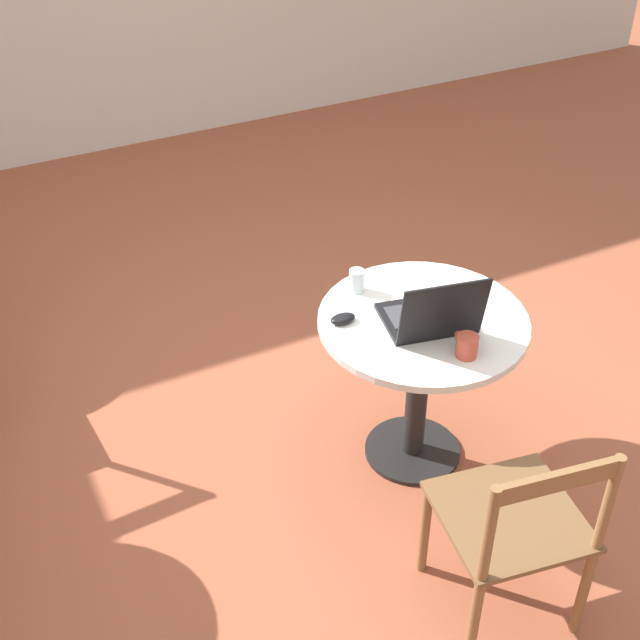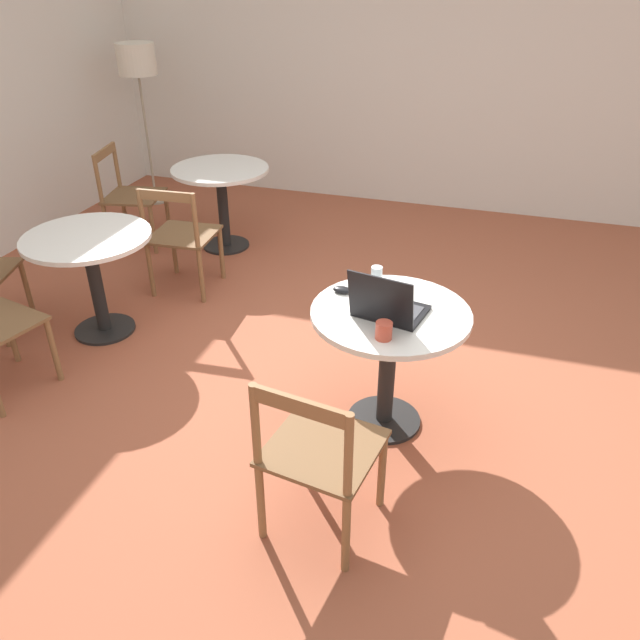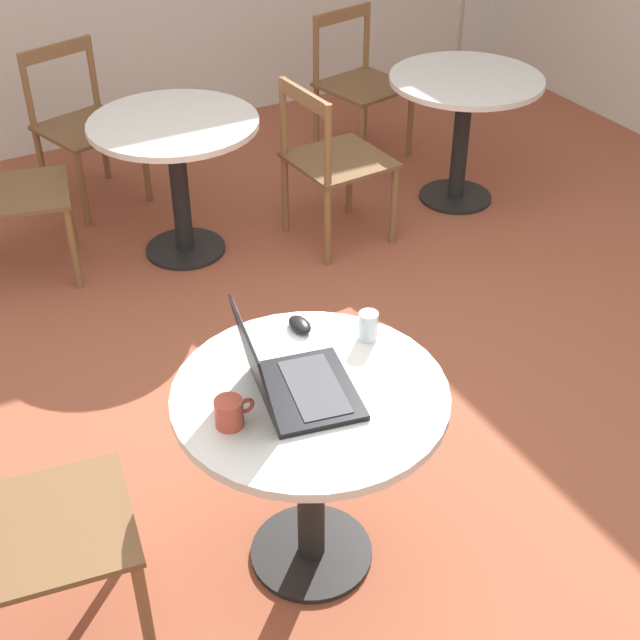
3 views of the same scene
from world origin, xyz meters
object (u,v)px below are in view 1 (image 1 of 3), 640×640
mug (467,346)px  mouse (343,319)px  chair_near_left (516,526)px  drinking_glass (357,281)px  cafe_table_near (421,351)px  laptop (431,315)px

mug → mouse: bearing=39.1°
chair_near_left → mug: (0.55, -0.14, 0.31)m
mouse → mug: bearing=-140.9°
mug → drinking_glass: drinking_glass is taller
cafe_table_near → laptop: laptop is taller
drinking_glass → mouse: bearing=138.1°
cafe_table_near → mug: bearing=-176.0°
drinking_glass → chair_near_left: bearing=-179.2°
chair_near_left → drinking_glass: 1.13m
laptop → drinking_glass: 0.36m
chair_near_left → mug: bearing=-14.5°
chair_near_left → drinking_glass: size_ratio=8.87×
cafe_table_near → drinking_glass: 0.37m
mouse → mug: 0.48m
mouse → drinking_glass: 0.22m
laptop → drinking_glass: bearing=21.6°
mouse → drinking_glass: bearing=-41.9°
chair_near_left → cafe_table_near: bearing=-8.8°
laptop → mug: (-0.20, -0.02, -0.01)m
laptop → mug: laptop is taller
cafe_table_near → mug: (-0.26, -0.02, 0.20)m
mouse → mug: (-0.37, -0.30, 0.03)m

